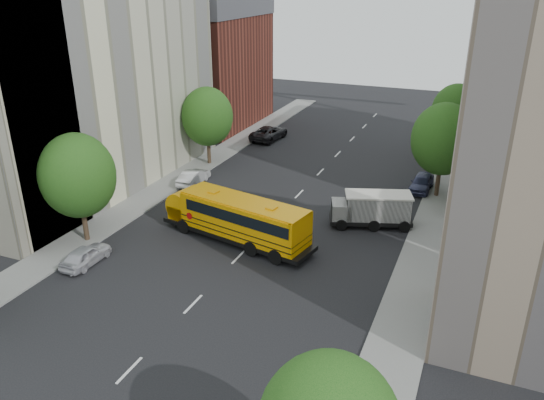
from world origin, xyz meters
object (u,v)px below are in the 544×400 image
Objects in this scene: safari_truck at (372,209)px; parked_car_0 at (86,255)px; street_tree_5 at (456,111)px; school_bus at (235,216)px; parked_car_5 at (434,140)px; parked_car_1 at (194,177)px; street_tree_1 at (78,176)px; street_tree_4 at (443,139)px; parked_car_4 at (422,182)px; street_tree_2 at (207,117)px; parked_car_2 at (269,133)px.

parked_car_0 is (-15.89, -12.88, -0.72)m from safari_truck.
parked_car_0 is (-19.80, -32.64, -4.05)m from street_tree_5.
parked_car_0 is (-7.51, -6.82, -1.21)m from school_bus.
safari_truck is 22.29m from parked_car_5.
parked_car_1 is (-16.69, 2.29, -0.69)m from safari_truck.
street_tree_1 is 1.75× the size of parked_car_5.
school_bus is 11.84m from parked_car_1.
safari_truck is 1.68× the size of parked_car_0.
street_tree_1 is 28.43m from street_tree_4.
street_tree_1 is 0.98× the size of street_tree_4.
parked_car_4 is at bearing 42.64° from street_tree_1.
street_tree_5 is at bearing -142.21° from parked_car_1.
street_tree_2 is 1.86× the size of parked_car_1.
street_tree_1 is 1.86× the size of parked_car_4.
street_tree_5 reaches higher than safari_truck.
school_bus reaches higher than parked_car_2.
street_tree_4 is 15.19m from parked_car_5.
safari_truck is at bearing -101.18° from street_tree_5.
street_tree_4 is at bearing -82.82° from parked_car_5.
street_tree_4 reaches higher than street_tree_1.
safari_truck is at bearing 169.66° from parked_car_1.
parked_car_0 is at bearing -126.05° from school_bus.
parked_car_2 is at bearing 152.81° from street_tree_4.
street_tree_1 reaches higher than parked_car_2.
parked_car_1 is 0.74× the size of parked_car_2.
parked_car_0 is (-19.80, -20.64, -4.43)m from street_tree_4.
parked_car_0 is at bearing 90.51° from parked_car_1.
parked_car_5 reaches higher than parked_car_1.
school_bus reaches higher than parked_car_4.
parked_car_4 is at bearing -163.98° from parked_car_1.
parked_car_2 is (0.80, 15.64, 0.10)m from parked_car_1.
safari_truck is at bearing 47.55° from school_bus.
street_tree_5 is 1.66× the size of parked_car_5.
parked_car_2 reaches higher than parked_car_0.
street_tree_2 is (0.00, 18.00, -0.12)m from street_tree_1.
street_tree_4 reaches higher than parked_car_1.
parked_car_2 is at bearing -90.10° from parked_car_0.
street_tree_2 is 7.00m from parked_car_1.
school_bus is 30.11m from parked_car_5.
parked_car_0 is at bearing -50.19° from street_tree_1.
street_tree_4 reaches higher than parked_car_4.
parked_car_2 is (0.00, 30.81, 0.13)m from parked_car_0.
parked_car_5 is at bearing 35.71° from street_tree_2.
school_bus is 1.90× the size of safari_truck.
street_tree_1 is 1.03× the size of street_tree_2.
street_tree_2 is 21.03m from parked_car_4.
street_tree_4 is (22.00, 18.00, 0.12)m from street_tree_1.
parked_car_1 is 15.66m from parked_car_2.
street_tree_1 is 0.65× the size of school_bus.
parked_car_1 is at bearing -165.13° from street_tree_4.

